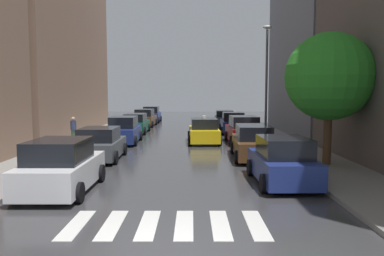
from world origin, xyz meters
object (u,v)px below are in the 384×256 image
object	(u,v)px
parked_car_right_nearest	(284,162)
parked_car_right_third	(245,131)
parked_car_left_nearest	(63,167)
lamp_post_right	(268,75)
pedestrian_near_tree	(75,129)
parked_car_right_fifth	(226,119)
parked_car_left_second	(102,144)
street_tree_right	(331,77)
parked_car_left_fourth	(138,124)
parked_car_left_third	(126,131)
parked_car_right_fourth	(235,123)
parked_car_right_second	(255,143)
taxi_midroad	(206,131)
parked_car_left_fifth	(147,118)
parked_car_left_sixth	(153,115)

from	to	relation	value
parked_car_right_nearest	parked_car_right_third	distance (m)	11.20
parked_car_left_nearest	lamp_post_right	size ratio (longest dim) A/B	0.56
pedestrian_near_tree	parked_car_right_fifth	bearing A→B (deg)	-86.52
parked_car_left_second	street_tree_right	distance (m)	11.14
parked_car_right_fifth	parked_car_left_fourth	bearing A→B (deg)	133.31
parked_car_right_third	parked_car_left_nearest	bearing A→B (deg)	146.67
parked_car_left_third	parked_car_right_fifth	distance (m)	15.12
parked_car_left_fourth	parked_car_right_fourth	distance (m)	7.93
parked_car_left_third	parked_car_right_third	size ratio (longest dim) A/B	1.04
parked_car_right_nearest	lamp_post_right	distance (m)	12.38
parked_car_right_nearest	street_tree_right	size ratio (longest dim) A/B	0.72
parked_car_left_second	parked_car_right_third	xyz separation A→B (m)	(7.88, 6.19, 0.08)
lamp_post_right	parked_car_right_second	bearing A→B (deg)	-106.23
parked_car_left_second	taxi_midroad	xyz separation A→B (m)	(5.30, 6.41, 0.01)
parked_car_right_fifth	taxi_midroad	distance (m)	13.04
parked_car_right_fifth	lamp_post_right	xyz separation A→B (m)	(1.69, -12.51, 3.71)
parked_car_right_fifth	taxi_midroad	size ratio (longest dim) A/B	1.06
parked_car_right_fourth	parked_car_right_third	bearing A→B (deg)	-178.68
parked_car_right_nearest	street_tree_right	world-z (taller)	street_tree_right
parked_car_right_nearest	parked_car_right_second	world-z (taller)	parked_car_right_nearest
parked_car_left_fourth	lamp_post_right	bearing A→B (deg)	-120.74
pedestrian_near_tree	taxi_midroad	bearing A→B (deg)	-132.62
parked_car_left_second	parked_car_right_fifth	bearing A→B (deg)	-22.74
taxi_midroad	parked_car_right_fourth	bearing A→B (deg)	-24.11
parked_car_right_third	taxi_midroad	distance (m)	2.59
parked_car_left_fifth	parked_car_right_fifth	distance (m)	7.87
parked_car_right_third	lamp_post_right	size ratio (longest dim) A/B	0.57
parked_car_left_fourth	street_tree_right	size ratio (longest dim) A/B	0.81
parked_car_left_third	parked_car_right_second	xyz separation A→B (m)	(7.49, -5.83, -0.03)
parked_car_left_third	parked_car_right_fifth	bearing A→B (deg)	-31.36
parked_car_left_fifth	lamp_post_right	size ratio (longest dim) A/B	0.59
taxi_midroad	pedestrian_near_tree	size ratio (longest dim) A/B	2.72
parked_car_right_fifth	parked_car_left_nearest	bearing A→B (deg)	165.84
parked_car_right_fourth	parked_car_right_fifth	distance (m)	6.68
parked_car_right_fourth	pedestrian_near_tree	size ratio (longest dim) A/B	2.60
parked_car_left_nearest	parked_car_left_fourth	size ratio (longest dim) A/B	0.90
parked_car_left_fifth	parked_car_right_second	bearing A→B (deg)	-155.47
parked_car_right_third	lamp_post_right	world-z (taller)	lamp_post_right
parked_car_left_third	parked_car_right_nearest	distance (m)	13.59
parked_car_left_fifth	taxi_midroad	size ratio (longest dim) A/B	1.01
parked_car_left_second	parked_car_left_fifth	bearing A→B (deg)	-0.45
street_tree_right	taxi_midroad	bearing A→B (deg)	121.69
parked_car_right_second	parked_car_right_third	distance (m)	5.85
parked_car_left_sixth	parked_car_right_second	world-z (taller)	parked_car_left_sixth
parked_car_right_nearest	parked_car_right_fourth	distance (m)	17.55
parked_car_left_fifth	street_tree_right	xyz separation A→B (m)	(10.59, -20.86, 3.19)
parked_car_left_nearest	parked_car_left_sixth	bearing A→B (deg)	0.28
taxi_midroad	pedestrian_near_tree	xyz separation A→B (m)	(-8.34, -0.80, 0.22)
taxi_midroad	parked_car_right_fifth	bearing A→B (deg)	-12.24
parked_car_left_third	parked_car_right_fourth	bearing A→B (deg)	-51.65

